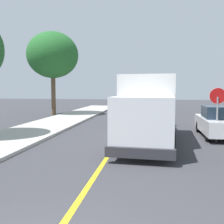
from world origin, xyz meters
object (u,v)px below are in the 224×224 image
parked_car_near (155,114)px  street_tree_down_block (53,55)px  parked_car_furthest (152,101)px  stop_sign (217,104)px  parked_car_mid (156,108)px  parked_car_far (154,105)px  parked_van_across (218,122)px  box_truck (148,106)px

parked_car_near → street_tree_down_block: bearing=149.5°
parked_car_furthest → stop_sign: (3.17, -24.08, 1.06)m
parked_car_mid → parked_car_far: (-0.15, 5.61, 0.00)m
parked_van_across → parked_car_near: bearing=130.7°
stop_sign → parked_van_across: bearing=73.4°
box_truck → parked_car_mid: size_ratio=1.66×
parked_van_across → street_tree_down_block: (-13.05, 9.58, 5.01)m
box_truck → parked_van_across: box_truck is taller
parked_car_furthest → stop_sign: size_ratio=1.67×
parked_car_near → parked_car_furthest: 18.90m
parked_car_near → street_tree_down_block: 12.38m
parked_car_furthest → parked_van_across: 23.02m
parked_car_near → parked_car_mid: (0.14, 5.91, 0.00)m
parked_van_across → parked_car_mid: bearing=108.0°
parked_car_mid → parked_car_furthest: 13.00m
parked_car_near → parked_car_furthest: size_ratio=1.01×
box_truck → stop_sign: bearing=12.4°
parked_car_mid → parked_car_far: size_ratio=1.00×
box_truck → stop_sign: (3.31, 0.73, 0.09)m
street_tree_down_block → parked_car_furthest: bearing=54.2°
parked_car_furthest → stop_sign: stop_sign is taller
parked_car_mid → street_tree_down_block: (-9.89, -0.17, 5.01)m
parked_car_near → street_tree_down_block: street_tree_down_block is taller
parked_car_far → stop_sign: 16.98m
parked_car_furthest → street_tree_down_block: size_ratio=0.55×
box_truck → street_tree_down_block: street_tree_down_block is taller
parked_car_mid → parked_van_across: bearing=-72.0°
parked_car_mid → parked_car_furthest: same height
parked_car_near → parked_van_across: bearing=-49.3°
parked_car_near → parked_car_far: same height
parked_car_far → parked_car_furthest: 7.38m
box_truck → parked_car_furthest: (0.15, 24.81, -0.97)m
parked_car_furthest → parked_car_far: bearing=-88.0°
parked_car_mid → parked_car_furthest: size_ratio=1.00×
street_tree_down_block → stop_sign: bearing=-40.8°
parked_car_mid → parked_car_near: bearing=-91.4°
box_truck → parked_van_across: bearing=29.1°
parked_car_furthest → street_tree_down_block: (-9.49, -13.16, 5.01)m
box_truck → stop_sign: size_ratio=2.76×
stop_sign → box_truck: bearing=-167.6°
parked_car_far → street_tree_down_block: street_tree_down_block is taller
parked_car_furthest → parked_van_across: bearing=-81.1°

